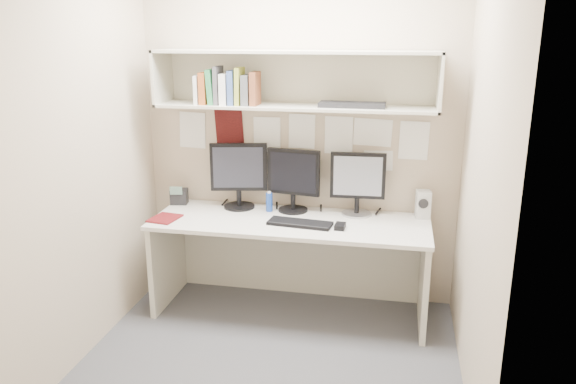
% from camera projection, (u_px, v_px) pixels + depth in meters
% --- Properties ---
extents(floor, '(2.40, 2.00, 0.01)m').
position_uv_depth(floor, '(271.00, 357.00, 3.66)').
color(floor, '#444549').
rests_on(floor, ground).
extents(wall_back, '(2.40, 0.02, 2.60)m').
position_uv_depth(wall_back, '(299.00, 134.00, 4.24)').
color(wall_back, tan).
rests_on(wall_back, ground).
extents(wall_front, '(2.40, 0.02, 2.60)m').
position_uv_depth(wall_front, '(215.00, 216.00, 2.36)').
color(wall_front, tan).
rests_on(wall_front, ground).
extents(wall_left, '(0.02, 2.00, 2.60)m').
position_uv_depth(wall_left, '(84.00, 155.00, 3.52)').
color(wall_left, tan).
rests_on(wall_left, ground).
extents(wall_right, '(0.02, 2.00, 2.60)m').
position_uv_depth(wall_right, '(482.00, 173.00, 3.07)').
color(wall_right, tan).
rests_on(wall_right, ground).
extents(desk, '(2.00, 0.70, 0.73)m').
position_uv_depth(desk, '(290.00, 266.00, 4.17)').
color(desk, silver).
rests_on(desk, floor).
extents(overhead_hutch, '(2.00, 0.38, 0.40)m').
position_uv_depth(overhead_hutch, '(296.00, 79.00, 3.99)').
color(overhead_hutch, beige).
rests_on(overhead_hutch, wall_back).
extents(pinned_papers, '(1.92, 0.01, 0.48)m').
position_uv_depth(pinned_papers, '(299.00, 140.00, 4.25)').
color(pinned_papers, white).
rests_on(pinned_papers, wall_back).
extents(monitor_left, '(0.43, 0.24, 0.50)m').
position_uv_depth(monitor_left, '(239.00, 173.00, 4.28)').
color(monitor_left, black).
rests_on(monitor_left, desk).
extents(monitor_center, '(0.41, 0.22, 0.47)m').
position_uv_depth(monitor_center, '(293.00, 178.00, 4.21)').
color(monitor_center, black).
rests_on(monitor_center, desk).
extents(monitor_right, '(0.40, 0.22, 0.47)m').
position_uv_depth(monitor_right, '(358.00, 181.00, 4.12)').
color(monitor_right, '#A5A5AA').
rests_on(monitor_right, desk).
extents(keyboard, '(0.47, 0.21, 0.02)m').
position_uv_depth(keyboard, '(300.00, 223.00, 3.96)').
color(keyboard, black).
rests_on(keyboard, desk).
extents(mouse, '(0.07, 0.11, 0.03)m').
position_uv_depth(mouse, '(340.00, 226.00, 3.88)').
color(mouse, black).
rests_on(mouse, desk).
extents(speaker, '(0.11, 0.12, 0.20)m').
position_uv_depth(speaker, '(423.00, 204.00, 4.09)').
color(speaker, '#B8B9B4').
rests_on(speaker, desk).
extents(blue_bottle, '(0.05, 0.05, 0.16)m').
position_uv_depth(blue_bottle, '(269.00, 202.00, 4.24)').
color(blue_bottle, '#163999').
rests_on(blue_bottle, desk).
extents(maroon_notebook, '(0.22, 0.25, 0.01)m').
position_uv_depth(maroon_notebook, '(165.00, 218.00, 4.08)').
color(maroon_notebook, '#5A0F12').
rests_on(maroon_notebook, desk).
extents(desk_phone, '(0.14, 0.13, 0.15)m').
position_uv_depth(desk_phone, '(179.00, 196.00, 4.43)').
color(desk_phone, black).
rests_on(desk_phone, desk).
extents(book_stack, '(0.46, 0.17, 0.27)m').
position_uv_depth(book_stack, '(228.00, 88.00, 3.99)').
color(book_stack, silver).
rests_on(book_stack, overhead_hutch).
extents(hutch_tray, '(0.46, 0.18, 0.03)m').
position_uv_depth(hutch_tray, '(352.00, 105.00, 3.88)').
color(hutch_tray, black).
rests_on(hutch_tray, overhead_hutch).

